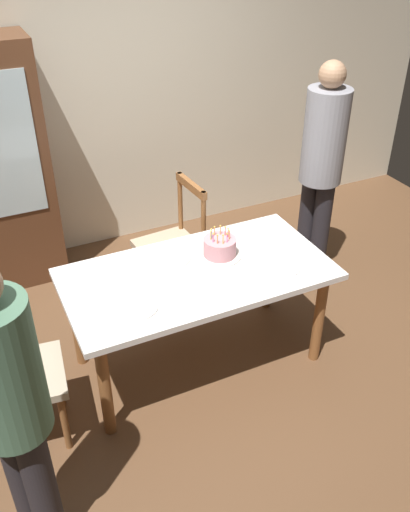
% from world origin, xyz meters
% --- Properties ---
extents(ground, '(6.40, 6.40, 0.00)m').
position_xyz_m(ground, '(0.00, 0.00, 0.00)').
color(ground, brown).
extents(back_wall, '(6.40, 0.10, 2.60)m').
position_xyz_m(back_wall, '(0.00, 1.85, 1.30)').
color(back_wall, beige).
rests_on(back_wall, ground).
extents(dining_table, '(1.65, 0.85, 0.73)m').
position_xyz_m(dining_table, '(0.00, 0.00, 0.64)').
color(dining_table, white).
rests_on(dining_table, ground).
extents(birthday_cake, '(0.28, 0.28, 0.19)m').
position_xyz_m(birthday_cake, '(0.20, 0.10, 0.79)').
color(birthday_cake, silver).
rests_on(birthday_cake, dining_table).
extents(plate_near_celebrant, '(0.22, 0.22, 0.01)m').
position_xyz_m(plate_near_celebrant, '(-0.45, -0.19, 0.74)').
color(plate_near_celebrant, white).
rests_on(plate_near_celebrant, dining_table).
extents(plate_far_side, '(0.22, 0.22, 0.01)m').
position_xyz_m(plate_far_side, '(-0.08, 0.19, 0.74)').
color(plate_far_side, white).
rests_on(plate_far_side, dining_table).
extents(plate_near_guest, '(0.22, 0.22, 0.01)m').
position_xyz_m(plate_near_guest, '(0.50, -0.19, 0.74)').
color(plate_near_guest, white).
rests_on(plate_near_guest, dining_table).
extents(fork_near_celebrant, '(0.18, 0.02, 0.01)m').
position_xyz_m(fork_near_celebrant, '(-0.61, -0.18, 0.74)').
color(fork_near_celebrant, silver).
rests_on(fork_near_celebrant, dining_table).
extents(fork_far_side, '(0.18, 0.04, 0.01)m').
position_xyz_m(fork_far_side, '(-0.24, 0.20, 0.74)').
color(fork_far_side, silver).
rests_on(fork_far_side, dining_table).
extents(fork_near_guest, '(0.18, 0.03, 0.01)m').
position_xyz_m(fork_near_guest, '(0.34, -0.17, 0.74)').
color(fork_near_guest, silver).
rests_on(fork_near_guest, dining_table).
extents(chair_spindle_back, '(0.47, 0.47, 0.95)m').
position_xyz_m(chair_spindle_back, '(0.13, 0.75, 0.46)').
color(chair_spindle_back, tan).
rests_on(chair_spindle_back, ground).
extents(chair_upholstered, '(0.49, 0.49, 0.95)m').
position_xyz_m(chair_upholstered, '(-1.21, -0.13, 0.53)').
color(chair_upholstered, tan).
rests_on(chair_upholstered, ground).
extents(person_celebrant, '(0.32, 0.32, 1.61)m').
position_xyz_m(person_celebrant, '(-1.21, -0.78, 0.92)').
color(person_celebrant, '#262328').
rests_on(person_celebrant, ground).
extents(person_guest, '(0.32, 0.32, 1.74)m').
position_xyz_m(person_guest, '(1.29, 0.57, 1.00)').
color(person_guest, '#262328').
rests_on(person_guest, ground).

